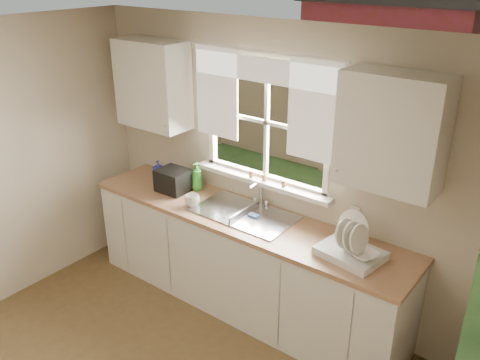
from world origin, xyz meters
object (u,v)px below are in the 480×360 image
Objects in this scene: dish_rack at (351,248)px; soap_bottle_a at (197,176)px; cup at (192,201)px; black_appliance at (174,180)px.

soap_bottle_a is at bearing 173.59° from dish_rack.
dish_rack is 1.69m from soap_bottle_a.
black_appliance reaches higher than cup.
soap_bottle_a reaches higher than cup.
cup is (0.20, -0.28, -0.09)m from soap_bottle_a.
black_appliance is at bearing 178.89° from dish_rack.
dish_rack is 1.48m from cup.
black_appliance is (-1.83, 0.04, 0.04)m from dish_rack.
soap_bottle_a is 0.96× the size of black_appliance.
soap_bottle_a is at bearing 42.89° from black_appliance.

